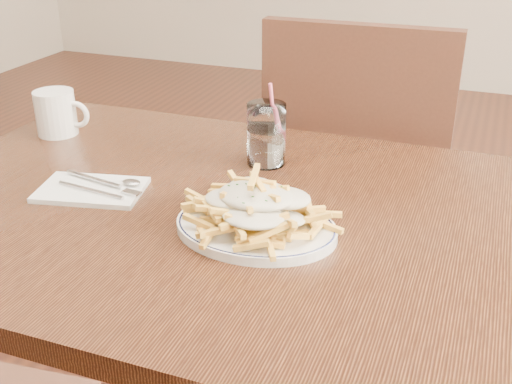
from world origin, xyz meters
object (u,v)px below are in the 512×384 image
at_px(water_glass, 266,138).
at_px(coffee_mug, 57,113).
at_px(table, 237,248).
at_px(chair_far, 358,178).
at_px(loaded_fries, 256,202).
at_px(fries_plate, 256,228).

distance_m(water_glass, coffee_mug, 0.47).
height_order(table, chair_far, chair_far).
bearing_deg(water_glass, loaded_fries, -73.29).
relative_size(fries_plate, water_glass, 1.92).
relative_size(fries_plate, loaded_fries, 1.27).
bearing_deg(chair_far, table, -97.03).
bearing_deg(fries_plate, chair_far, 88.56).
relative_size(loaded_fries, water_glass, 1.52).
xyz_separation_m(table, loaded_fries, (0.06, -0.07, 0.13)).
xyz_separation_m(fries_plate, loaded_fries, (0.00, 0.00, 0.04)).
relative_size(chair_far, water_glass, 5.93).
bearing_deg(water_glass, fries_plate, -73.29).
relative_size(table, water_glass, 7.38).
distance_m(loaded_fries, coffee_mug, 0.61).
bearing_deg(fries_plate, loaded_fries, 0.00).
relative_size(table, coffee_mug, 9.92).
xyz_separation_m(table, chair_far, (0.08, 0.64, -0.12)).
distance_m(chair_far, fries_plate, 0.74).
xyz_separation_m(table, water_glass, (-0.02, 0.20, 0.13)).
distance_m(fries_plate, loaded_fries, 0.04).
xyz_separation_m(fries_plate, coffee_mug, (-0.55, 0.26, 0.04)).
relative_size(loaded_fries, coffee_mug, 2.04).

